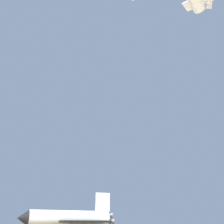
% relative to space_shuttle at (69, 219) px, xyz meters
% --- Properties ---
extents(space_shuttle, '(38.80, 26.42, 15.80)m').
position_rel_space_shuttle_xyz_m(space_shuttle, '(0.00, 0.00, 0.00)').
color(space_shuttle, white).
rests_on(space_shuttle, ground).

